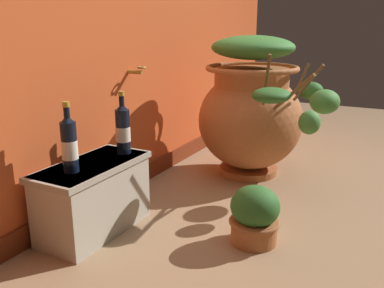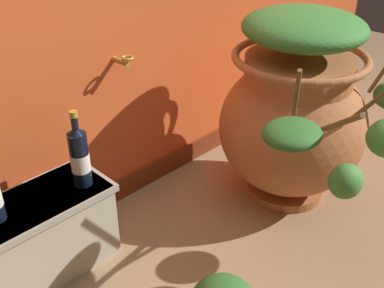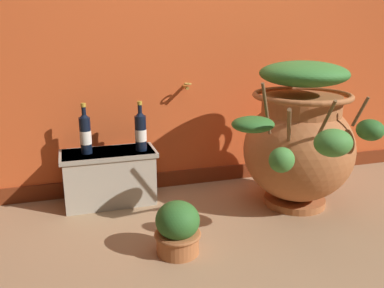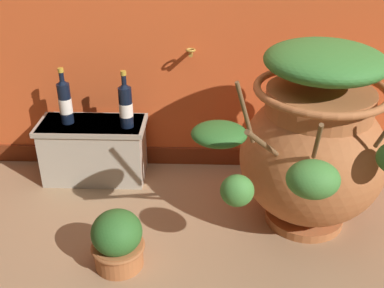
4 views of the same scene
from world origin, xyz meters
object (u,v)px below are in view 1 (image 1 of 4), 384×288
at_px(wine_bottle_left, 123,128).
at_px(wine_bottle_middle, 69,143).
at_px(terracotta_urn, 252,109).
at_px(potted_shrub, 255,215).

distance_m(wine_bottle_left, wine_bottle_middle, 0.36).
height_order(terracotta_urn, wine_bottle_middle, terracotta_urn).
xyz_separation_m(wine_bottle_left, potted_shrub, (0.05, -0.73, -0.36)).
bearing_deg(potted_shrub, terracotta_urn, 21.47).
bearing_deg(terracotta_urn, wine_bottle_middle, 163.11).
xyz_separation_m(terracotta_urn, potted_shrub, (-0.92, -0.36, -0.33)).
bearing_deg(wine_bottle_middle, potted_shrub, -61.96).
height_order(terracotta_urn, wine_bottle_left, terracotta_urn).
relative_size(terracotta_urn, potted_shrub, 3.31).
distance_m(terracotta_urn, potted_shrub, 1.04).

